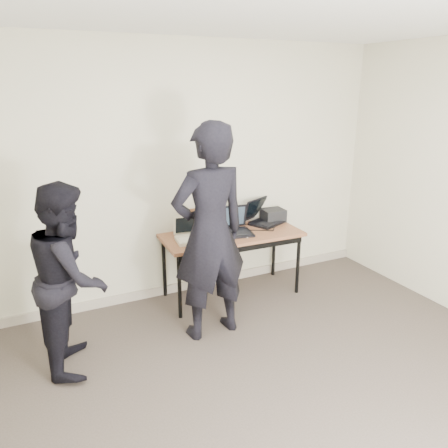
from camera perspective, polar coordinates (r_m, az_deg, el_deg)
room at (r=2.78m, az=12.55°, el=-1.59°), size 4.60×4.60×2.80m
desk at (r=4.70m, az=1.07°, el=-1.95°), size 1.52×0.70×0.72m
laptop_beige at (r=4.48m, az=-4.41°, el=-1.57°), size 0.33×0.33×0.24m
laptop_center at (r=4.69m, az=1.20°, el=-0.41°), size 0.42×0.41×0.28m
laptop_right at (r=5.05m, az=5.05°, el=0.84°), size 0.49×0.49×0.28m
leather_satchel at (r=4.77m, az=-2.07°, el=0.68°), size 0.36×0.19×0.25m
tissue at (r=4.74m, az=-1.78°, el=2.55°), size 0.14×0.12×0.08m
equipment_box at (r=5.12m, az=6.43°, el=1.14°), size 0.26×0.22×0.14m
power_brick at (r=4.45m, az=-0.48°, el=-2.12°), size 0.09×0.06×0.03m
cables at (r=4.70m, az=1.59°, el=-1.15°), size 1.15×0.41×0.01m
person_typist at (r=3.87m, az=-1.87°, el=-1.27°), size 0.76×0.53×1.98m
person_observer at (r=3.74m, az=-19.52°, el=-6.51°), size 0.73×0.86×1.56m
baseboard at (r=5.09m, az=-4.12°, el=-7.85°), size 4.50×0.03×0.10m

